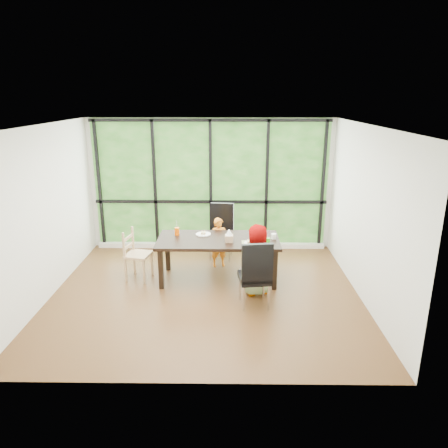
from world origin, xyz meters
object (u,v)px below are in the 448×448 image
(chair_end_beech, at_px, (138,255))
(plate_far, at_px, (203,234))
(chair_interior_leather, at_px, (254,273))
(child_older, at_px, (256,260))
(tissue_box, at_px, (229,238))
(orange_cup, at_px, (177,231))
(chair_window_leather, at_px, (221,232))
(dining_table, at_px, (218,259))
(plate_near, at_px, (251,243))
(white_mug, at_px, (274,236))
(child_toddler, at_px, (219,242))
(green_cup, at_px, (268,241))

(chair_end_beech, distance_m, plate_far, 1.19)
(chair_interior_leather, height_order, child_older, child_older)
(tissue_box, bearing_deg, chair_end_beech, 174.73)
(child_older, height_order, orange_cup, child_older)
(plate_far, bearing_deg, tissue_box, -38.86)
(chair_window_leather, xyz_separation_m, chair_interior_leather, (0.55, -1.97, 0.00))
(dining_table, height_order, orange_cup, orange_cup)
(chair_window_leather, distance_m, chair_end_beech, 1.75)
(plate_near, bearing_deg, white_mug, 31.16)
(white_mug, bearing_deg, chair_interior_leather, -111.20)
(chair_interior_leather, bearing_deg, child_older, -103.62)
(dining_table, xyz_separation_m, plate_far, (-0.27, 0.22, 0.38))
(chair_end_beech, bearing_deg, child_toddler, -55.04)
(chair_interior_leather, distance_m, chair_end_beech, 2.20)
(dining_table, distance_m, chair_window_leather, 1.02)
(chair_interior_leather, distance_m, orange_cup, 1.77)
(white_mug, bearing_deg, plate_far, 170.65)
(chair_window_leather, bearing_deg, green_cup, -52.22)
(dining_table, distance_m, chair_end_beech, 1.41)
(plate_far, height_order, tissue_box, tissue_box)
(chair_window_leather, height_order, chair_end_beech, chair_window_leather)
(chair_window_leather, height_order, green_cup, chair_window_leather)
(chair_interior_leather, xyz_separation_m, tissue_box, (-0.39, 0.82, 0.27))
(plate_near, bearing_deg, dining_table, 157.95)
(plate_near, height_order, white_mug, white_mug)
(dining_table, bearing_deg, chair_end_beech, -179.98)
(dining_table, distance_m, plate_far, 0.52)
(white_mug, bearing_deg, child_toddler, 148.93)
(chair_interior_leather, relative_size, orange_cup, 8.01)
(chair_window_leather, distance_m, chair_interior_leather, 2.04)
(child_toddler, bearing_deg, plate_near, -72.02)
(chair_window_leather, xyz_separation_m, white_mug, (0.93, -0.98, 0.26))
(chair_end_beech, xyz_separation_m, plate_far, (1.13, 0.22, 0.31))
(tissue_box, bearing_deg, chair_window_leather, 97.98)
(child_toddler, relative_size, child_older, 0.80)
(orange_cup, bearing_deg, chair_interior_leather, -41.61)
(chair_window_leather, height_order, white_mug, chair_window_leather)
(dining_table, height_order, tissue_box, tissue_box)
(dining_table, distance_m, tissue_box, 0.50)
(child_older, relative_size, plate_near, 5.11)
(dining_table, distance_m, child_older, 0.86)
(chair_interior_leather, bearing_deg, green_cup, -117.94)
(plate_far, xyz_separation_m, green_cup, (1.10, -0.52, 0.05))
(chair_interior_leather, bearing_deg, dining_table, -66.55)
(chair_end_beech, relative_size, child_toddler, 0.95)
(dining_table, xyz_separation_m, child_toddler, (0.00, 0.60, 0.10))
(chair_end_beech, bearing_deg, child_older, -93.40)
(plate_far, distance_m, green_cup, 1.22)
(plate_near, xyz_separation_m, tissue_box, (-0.37, 0.08, 0.05))
(child_older, xyz_separation_m, tissue_box, (-0.43, 0.41, 0.22))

